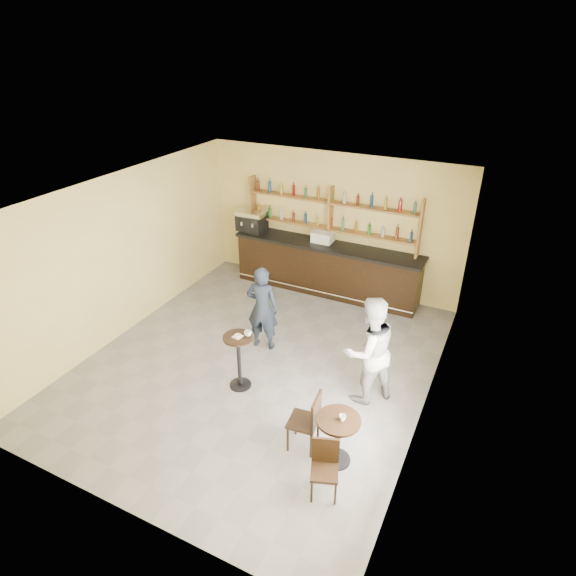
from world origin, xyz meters
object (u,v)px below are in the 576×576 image
at_px(chair_west, 303,421).
at_px(patron_second, 369,350).
at_px(man_main, 262,308).
at_px(bar_counter, 326,268).
at_px(chair_south, 325,471).
at_px(cafe_table, 337,440).
at_px(pastry_case, 323,238).
at_px(espresso_machine, 252,221).
at_px(pedestal_table, 239,362).

height_order(chair_west, patron_second, patron_second).
distance_m(man_main, chair_west, 2.70).
xyz_separation_m(bar_counter, chair_south, (2.12, -5.27, -0.18)).
bearing_deg(patron_second, cafe_table, 44.55).
bearing_deg(cafe_table, chair_south, -85.24).
xyz_separation_m(pastry_case, cafe_table, (2.19, -4.67, -0.95)).
height_order(pastry_case, chair_west, pastry_case).
relative_size(pastry_case, man_main, 0.28).
height_order(espresso_machine, chair_west, espresso_machine).
distance_m(pedestal_table, cafe_table, 2.26).
xyz_separation_m(pastry_case, man_main, (-0.13, -2.62, -0.49)).
distance_m(espresso_machine, pedestal_table, 4.41).
xyz_separation_m(espresso_machine, man_main, (1.72, -2.62, -0.59)).
relative_size(chair_west, chair_south, 1.16).
relative_size(bar_counter, patron_second, 2.34).
bearing_deg(chair_south, man_main, 111.78).
distance_m(espresso_machine, man_main, 3.19).
height_order(chair_south, patron_second, patron_second).
height_order(bar_counter, chair_south, bar_counter).
xyz_separation_m(chair_south, patron_second, (-0.12, 2.10, 0.53)).
bearing_deg(pedestal_table, bar_counter, 89.60).
xyz_separation_m(pastry_case, chair_south, (2.24, -5.27, -0.92)).
relative_size(bar_counter, pedestal_table, 4.32).
height_order(espresso_machine, patron_second, patron_second).
xyz_separation_m(espresso_machine, pastry_case, (1.85, 0.00, -0.10)).
distance_m(man_main, chair_south, 3.58).
distance_m(pedestal_table, chair_west, 1.73).
bearing_deg(pedestal_table, man_main, 100.03).
distance_m(bar_counter, chair_west, 4.87).
bearing_deg(pastry_case, pedestal_table, -98.60).
bearing_deg(bar_counter, cafe_table, -66.07).
height_order(chair_west, chair_south, chair_west).
xyz_separation_m(pedestal_table, chair_west, (1.55, -0.76, -0.03)).
xyz_separation_m(cafe_table, patron_second, (-0.07, 1.50, 0.55)).
distance_m(espresso_machine, patron_second, 5.10).
bearing_deg(pedestal_table, espresso_machine, 116.64).
bearing_deg(espresso_machine, cafe_table, -43.61).
bearing_deg(man_main, espresso_machine, -65.42).
height_order(bar_counter, pastry_case, pastry_case).
bearing_deg(cafe_table, espresso_machine, 130.82).
distance_m(chair_west, chair_south, 0.89).
xyz_separation_m(pedestal_table, man_main, (-0.22, 1.24, 0.34)).
xyz_separation_m(pastry_case, chair_west, (1.64, -4.62, -0.86)).
distance_m(bar_counter, cafe_table, 5.12).
relative_size(espresso_machine, patron_second, 0.36).
height_order(espresso_machine, pastry_case, espresso_machine).
bearing_deg(bar_counter, pastry_case, 180.00).
xyz_separation_m(chair_west, chair_south, (0.60, -0.65, -0.07)).
relative_size(espresso_machine, man_main, 0.40).
height_order(pastry_case, man_main, man_main).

